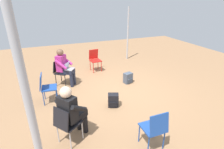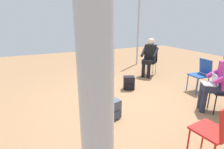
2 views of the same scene
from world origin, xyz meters
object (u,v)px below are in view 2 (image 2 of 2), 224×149
(chair_west, at_px, (101,60))
(backpack_near_laptop_user, at_px, (113,110))
(person_in_black, at_px, (149,55))
(chair_east, at_px, (217,130))
(chair_north, at_px, (201,73))
(backpack_by_empty_chair, at_px, (129,84))
(chair_northwest, at_px, (151,60))
(person_with_laptop, at_px, (220,79))

(chair_west, xyz_separation_m, backpack_near_laptop_user, (2.78, -0.83, -0.34))
(person_in_black, relative_size, backpack_near_laptop_user, 3.44)
(chair_west, bearing_deg, chair_east, 88.64)
(chair_north, height_order, backpack_by_empty_chair, chair_north)
(chair_northwest, bearing_deg, person_in_black, 90.00)
(chair_east, relative_size, person_with_laptop, 0.69)
(person_in_black, bearing_deg, backpack_near_laptop_user, 95.03)
(chair_north, bearing_deg, chair_west, 40.76)
(chair_west, distance_m, backpack_by_empty_chair, 1.68)
(person_with_laptop, height_order, person_in_black, same)
(chair_northwest, height_order, backpack_near_laptop_user, chair_northwest)
(chair_west, xyz_separation_m, person_with_laptop, (3.41, 1.18, 0.20))
(chair_north, relative_size, person_with_laptop, 0.69)
(chair_northwest, distance_m, person_in_black, 0.26)
(chair_northwest, distance_m, person_with_laptop, 2.70)
(chair_west, xyz_separation_m, chair_east, (4.31, -0.11, 0.00))
(chair_northwest, relative_size, chair_east, 1.00)
(chair_west, relative_size, person_with_laptop, 0.69)
(chair_east, bearing_deg, backpack_near_laptop_user, 109.55)
(chair_east, bearing_deg, chair_west, 82.65)
(chair_north, height_order, chair_northwest, same)
(chair_west, height_order, backpack_by_empty_chair, chair_west)
(chair_east, relative_size, backpack_near_laptop_user, 2.36)
(backpack_near_laptop_user, height_order, backpack_by_empty_chair, same)
(person_with_laptop, height_order, backpack_near_laptop_user, person_with_laptop)
(chair_north, distance_m, backpack_near_laptop_user, 2.67)
(chair_northwest, height_order, backpack_by_empty_chair, chair_northwest)
(chair_northwest, bearing_deg, person_with_laptop, 136.75)
(chair_east, distance_m, person_in_black, 3.77)
(chair_northwest, bearing_deg, backpack_near_laptop_user, 94.76)
(chair_north, bearing_deg, person_with_laptop, 150.64)
(backpack_by_empty_chair, bearing_deg, chair_northwest, 123.71)
(chair_east, xyz_separation_m, person_in_black, (-3.47, 1.48, 0.20))
(chair_northwest, bearing_deg, backpack_by_empty_chair, 87.45)
(backpack_near_laptop_user, bearing_deg, chair_northwest, 131.01)
(chair_north, height_order, backpack_near_laptop_user, chair_north)
(chair_north, xyz_separation_m, person_in_black, (-1.66, -0.43, 0.20))
(chair_north, bearing_deg, backpack_near_laptop_user, 101.00)
(chair_north, bearing_deg, chair_east, 138.42)
(person_in_black, relative_size, backpack_by_empty_chair, 3.44)
(chair_northwest, distance_m, chair_west, 1.68)
(backpack_near_laptop_user, relative_size, backpack_by_empty_chair, 1.00)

